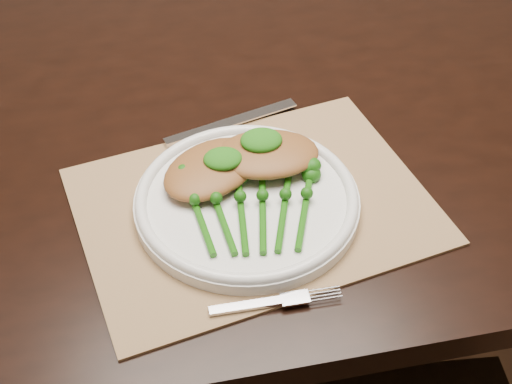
{
  "coord_description": "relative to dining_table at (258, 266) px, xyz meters",
  "views": [
    {
      "loc": [
        -0.1,
        -0.89,
        1.4
      ],
      "look_at": [
        -0.01,
        -0.25,
        0.78
      ],
      "focal_mm": 50.0,
      "sensor_mm": 36.0,
      "label": 1
    }
  ],
  "objects": [
    {
      "name": "fork",
      "position": [
        -0.03,
        -0.37,
        0.38
      ],
      "size": [
        0.15,
        0.02,
        0.0
      ],
      "rotation": [
        0.0,
        0.0,
        0.04
      ],
      "color": "silver",
      "rests_on": "placemat"
    },
    {
      "name": "pesto_dollop_left",
      "position": [
        -0.07,
        -0.17,
        0.42
      ],
      "size": [
        0.05,
        0.04,
        0.02
      ],
      "primitive_type": "ellipsoid",
      "color": "#134F0B",
      "rests_on": "chicken_fillet_left"
    },
    {
      "name": "dinner_plate",
      "position": [
        -0.05,
        -0.21,
        0.39
      ],
      "size": [
        0.29,
        0.29,
        0.03
      ],
      "color": "white",
      "rests_on": "placemat"
    },
    {
      "name": "dining_table",
      "position": [
        0.0,
        0.0,
        0.0
      ],
      "size": [
        1.65,
        0.99,
        0.75
      ],
      "rotation": [
        0.0,
        0.0,
        0.06
      ],
      "color": "black",
      "rests_on": "ground"
    },
    {
      "name": "pesto_dollop_right",
      "position": [
        -0.02,
        -0.15,
        0.43
      ],
      "size": [
        0.06,
        0.05,
        0.02
      ],
      "primitive_type": "ellipsoid",
      "color": "#134F0B",
      "rests_on": "chicken_fillet_right"
    },
    {
      "name": "floor",
      "position": [
        -0.03,
        0.04,
        -0.38
      ],
      "size": [
        4.0,
        4.0,
        0.0
      ],
      "primitive_type": "plane",
      "color": "#53321C",
      "rests_on": "ground"
    },
    {
      "name": "broccolini_bundle",
      "position": [
        -0.04,
        -0.24,
        0.4
      ],
      "size": [
        0.16,
        0.18,
        0.04
      ],
      "rotation": [
        0.0,
        0.0,
        -0.07
      ],
      "color": "#17560B",
      "rests_on": "dinner_plate"
    },
    {
      "name": "chicken_fillet_right",
      "position": [
        -0.01,
        -0.16,
        0.41
      ],
      "size": [
        0.14,
        0.1,
        0.03
      ],
      "primitive_type": "ellipsoid",
      "rotation": [
        0.0,
        0.0,
        -0.03
      ],
      "color": "brown",
      "rests_on": "dinner_plate"
    },
    {
      "name": "chicken_fillet_left",
      "position": [
        -0.09,
        -0.17,
        0.41
      ],
      "size": [
        0.17,
        0.16,
        0.03
      ],
      "primitive_type": "ellipsoid",
      "rotation": [
        0.0,
        0.0,
        0.66
      ],
      "color": "brown",
      "rests_on": "dinner_plate"
    },
    {
      "name": "knife",
      "position": [
        -0.06,
        -0.05,
        0.38
      ],
      "size": [
        0.2,
        0.08,
        0.01
      ],
      "rotation": [
        0.0,
        0.0,
        0.33
      ],
      "color": "silver",
      "rests_on": "placemat"
    },
    {
      "name": "placemat",
      "position": [
        -0.04,
        -0.21,
        0.37
      ],
      "size": [
        0.5,
        0.42,
        0.0
      ],
      "primitive_type": "cube",
      "rotation": [
        0.0,
        0.0,
        0.24
      ],
      "color": "#9A764E",
      "rests_on": "dining_table"
    }
  ]
}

